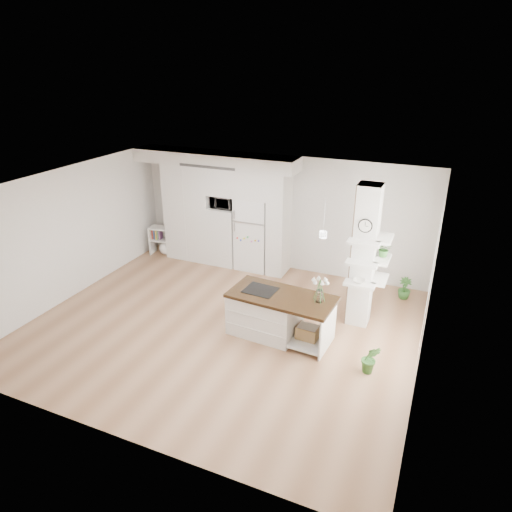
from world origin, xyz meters
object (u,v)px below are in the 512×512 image
(refrigerator, at_px, (254,233))
(floor_plant_a, at_px, (370,359))
(kitchen_island, at_px, (271,312))
(bookshelf, at_px, (164,243))

(refrigerator, distance_m, floor_plant_a, 4.50)
(kitchen_island, bearing_deg, bookshelf, 152.89)
(floor_plant_a, bearing_deg, bookshelf, 154.14)
(kitchen_island, distance_m, floor_plant_a, 1.94)
(bookshelf, bearing_deg, refrigerator, -4.26)
(kitchen_island, bearing_deg, refrigerator, 123.70)
(bookshelf, xyz_separation_m, floor_plant_a, (5.77, -2.80, -0.05))
(refrigerator, distance_m, bookshelf, 2.52)
(refrigerator, xyz_separation_m, kitchen_island, (1.44, -2.54, -0.43))
(floor_plant_a, bearing_deg, kitchen_island, 166.95)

